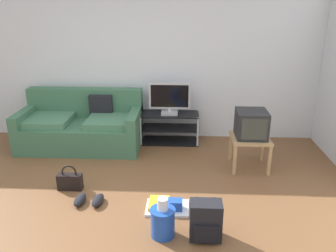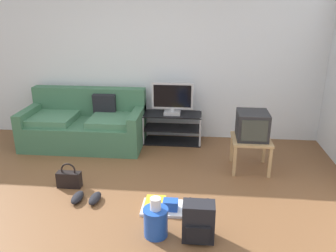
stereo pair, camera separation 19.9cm
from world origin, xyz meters
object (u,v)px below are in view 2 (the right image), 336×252
Objects in this scene: couch at (86,125)px; flat_tv at (172,99)px; tv_stand at (172,128)px; backpack at (198,222)px; sneakers_pair at (86,198)px; floor_tray at (163,206)px; cleaning_bucket at (156,220)px; side_table at (251,144)px; handbag at (69,179)px; crt_tv at (252,125)px.

couch is 1.43m from flat_tv.
backpack is (0.45, -2.41, -0.05)m from tv_stand.
floor_tray reaches higher than sneakers_pair.
flat_tv is (1.36, 0.18, 0.41)m from couch.
tv_stand is at bearing 66.22° from sneakers_pair.
cleaning_bucket is at bearing -92.06° from floor_tray.
sneakers_pair is (-0.83, -1.85, -0.68)m from flat_tv.
tv_stand is at bearing 142.33° from side_table.
side_table reaches higher than floor_tray.
floor_tray is at bearing -17.47° from handbag.
handbag is at bearing 162.53° from floor_tray.
cleaning_bucket is (-1.08, -1.55, -0.45)m from crt_tv.
flat_tv is at bearing 116.54° from backpack.
couch is 1.77m from sneakers_pair.
crt_tv reaches higher than side_table.
crt_tv is 2.27m from sneakers_pair.
backpack is (1.81, -2.21, -0.12)m from couch.
flat_tv reaches higher than floor_tray.
sneakers_pair is (-0.83, -1.87, -0.19)m from tv_stand.
tv_stand is 1.96m from floor_tray.
backpack is at bearing -22.90° from sneakers_pair.
cleaning_bucket is (1.40, -2.19, -0.14)m from couch.
flat_tv is 1.39m from crt_tv.
crt_tv is 1.09× the size of backpack.
crt_tv reaches higher than handbag.
couch is 2.58m from crt_tv.
handbag is at bearing 144.95° from cleaning_bucket.
flat_tv reaches higher than handbag.
tv_stand is 2.74× the size of sneakers_pair.
tv_stand reaches higher than cleaning_bucket.
flat_tv reaches higher than couch.
flat_tv is 1.44m from side_table.
cleaning_bucket reaches higher than handbag.
couch is 1.40m from handbag.
couch is 4.36× the size of crt_tv.
cleaning_bucket is 1.22× the size of sneakers_pair.
tv_stand is 1.97× the size of floor_tray.
cleaning_bucket is (1.17, -0.82, 0.06)m from handbag.
side_table is at bearing 27.45° from sneakers_pair.
handbag is (-2.25, -0.71, -0.26)m from side_table.
sneakers_pair is (-1.28, 0.54, -0.14)m from backpack.
couch is 4.46× the size of cleaning_bucket.
cleaning_bucket is at bearing -57.41° from couch.
sneakers_pair is at bearing -44.62° from handbag.
tv_stand is at bearing 54.19° from handbag.
backpack is at bearing -50.68° from couch.
crt_tv is at bearing 17.79° from handbag.
flat_tv is 1.53× the size of crt_tv.
sneakers_pair is at bearing 172.98° from backpack.
couch is 2.60m from cleaning_bucket.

